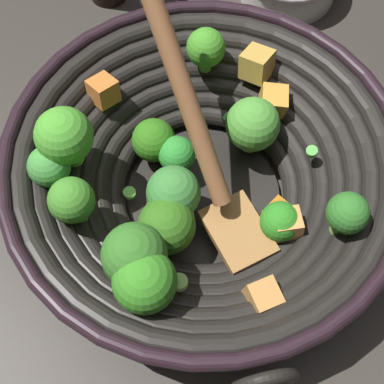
# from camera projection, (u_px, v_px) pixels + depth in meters

# --- Properties ---
(ground_plane) EXTENTS (4.00, 4.00, 0.00)m
(ground_plane) POSITION_uv_depth(u_px,v_px,m) (203.00, 197.00, 0.56)
(ground_plane) COLOR #332D28
(wok) EXTENTS (0.41, 0.38, 0.24)m
(wok) POSITION_uv_depth(u_px,v_px,m) (201.00, 171.00, 0.50)
(wok) COLOR black
(wok) RESTS_ON ground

